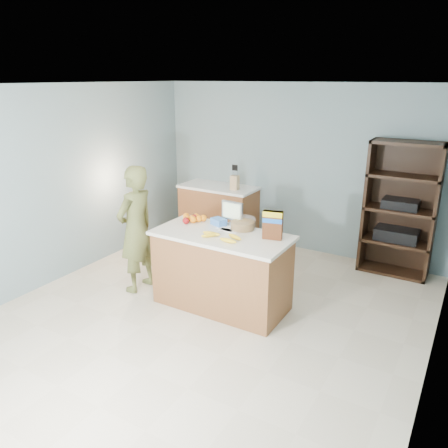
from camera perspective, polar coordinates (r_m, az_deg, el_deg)
The scene contains 15 objects.
floor at distance 5.05m, azimuth -2.07°, elevation -11.94°, with size 4.50×5.00×0.02m, color beige.
walls at distance 4.44m, azimuth -2.32°, elevation 6.74°, with size 4.52×5.02×2.51m.
counter_peninsula at distance 5.08m, azimuth -0.29°, elevation -6.42°, with size 1.56×0.76×0.90m.
back_cabinet at distance 7.16m, azimuth -0.70°, elevation 1.50°, with size 1.24×0.62×0.90m.
shelving_unit at distance 6.28m, azimuth 22.02°, elevation 1.54°, with size 0.90×0.40×1.80m.
person at distance 5.45m, azimuth -11.39°, elevation -0.71°, with size 0.58×0.38×1.59m, color brown.
knife_block at distance 6.79m, azimuth 1.41°, elevation 5.49°, with size 0.12×0.10×0.31m.
envelopes at distance 5.01m, azimuth 0.42°, elevation -0.75°, with size 0.29×0.16×0.00m.
bananas at distance 4.74m, azimuth -0.39°, elevation -1.64°, with size 0.49×0.24×0.05m.
apples at distance 5.27m, azimuth -4.47°, elevation 0.63°, with size 0.10×0.23×0.08m.
oranges at distance 5.31m, azimuth -3.98°, elevation 0.78°, with size 0.30×0.20×0.08m.
blue_carton at distance 5.16m, azimuth -0.70°, elevation 0.28°, with size 0.18×0.12×0.08m, color blue.
salad_bowl at distance 5.03m, azimuth 2.45°, elevation -0.03°, with size 0.30×0.30×0.13m.
tv at distance 5.14m, azimuth 1.09°, elevation 1.62°, with size 0.28×0.12×0.28m.
cereal_box at distance 4.70m, azimuth 6.38°, elevation 0.14°, with size 0.22×0.12×0.32m.
Camera 1 is at (2.37, -3.64, 2.57)m, focal length 35.00 mm.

